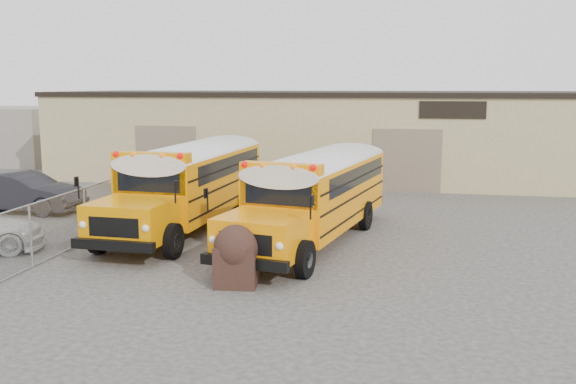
% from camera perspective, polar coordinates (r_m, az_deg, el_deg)
% --- Properties ---
extents(ground, '(120.00, 120.00, 0.00)m').
position_cam_1_polar(ground, '(16.90, -4.18, -7.85)').
color(ground, '#363331').
rests_on(ground, ground).
extents(warehouse, '(30.20, 10.20, 4.67)m').
position_cam_1_polar(warehouse, '(35.90, 4.23, 5.22)').
color(warehouse, tan).
rests_on(warehouse, ground).
extents(chainlink_fence, '(0.07, 18.07, 1.81)m').
position_cam_1_polar(chainlink_fence, '(21.62, -17.59, -1.97)').
color(chainlink_fence, gray).
rests_on(chainlink_fence, ground).
extents(distant_building_left, '(8.00, 6.00, 3.60)m').
position_cam_1_polar(distant_building_left, '(45.96, -23.90, 4.65)').
color(distant_building_left, gray).
rests_on(distant_building_left, ground).
extents(school_bus_left, '(3.35, 10.41, 3.01)m').
position_cam_1_polar(school_bus_left, '(28.98, -4.00, 2.96)').
color(school_bus_left, orange).
rests_on(school_bus_left, ground).
extents(school_bus_right, '(4.17, 10.19, 2.90)m').
position_cam_1_polar(school_bus_right, '(26.55, 6.71, 2.18)').
color(school_bus_right, '#FF8D01').
rests_on(school_bus_right, ground).
extents(tarp_bundle, '(1.15, 1.15, 1.57)m').
position_cam_1_polar(tarp_bundle, '(16.29, -4.59, -5.56)').
color(tarp_bundle, black).
rests_on(tarp_bundle, ground).
extents(car_dark, '(4.97, 1.92, 1.62)m').
position_cam_1_polar(car_dark, '(27.69, -22.51, -0.00)').
color(car_dark, black).
rests_on(car_dark, ground).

